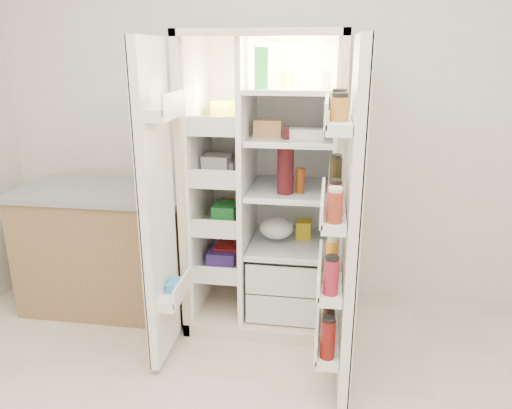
# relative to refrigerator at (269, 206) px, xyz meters

# --- Properties ---
(wall_back) EXTENTS (4.00, 0.02, 2.70)m
(wall_back) POSITION_rel_refrigerator_xyz_m (0.07, 0.35, 0.61)
(wall_back) COLOR white
(wall_back) RESTS_ON floor
(refrigerator) EXTENTS (0.92, 0.70, 1.80)m
(refrigerator) POSITION_rel_refrigerator_xyz_m (0.00, 0.00, 0.00)
(refrigerator) COLOR beige
(refrigerator) RESTS_ON floor
(freezer_door) EXTENTS (0.15, 0.40, 1.72)m
(freezer_door) POSITION_rel_refrigerator_xyz_m (-0.51, -0.60, 0.15)
(freezer_door) COLOR white
(freezer_door) RESTS_ON floor
(fridge_door) EXTENTS (0.17, 0.58, 1.72)m
(fridge_door) POSITION_rel_refrigerator_xyz_m (0.47, -0.70, 0.13)
(fridge_door) COLOR white
(fridge_door) RESTS_ON floor
(kitchen_counter) EXTENTS (1.15, 0.61, 0.83)m
(kitchen_counter) POSITION_rel_refrigerator_xyz_m (-1.07, -0.07, -0.33)
(kitchen_counter) COLOR #8E6547
(kitchen_counter) RESTS_ON floor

